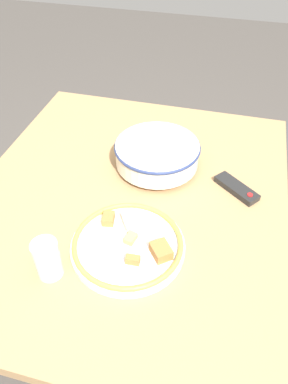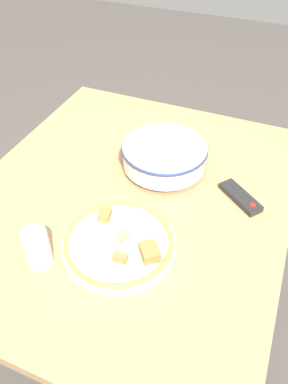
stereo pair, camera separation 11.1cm
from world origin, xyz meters
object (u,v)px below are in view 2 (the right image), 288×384
object	(u,v)px
food_plate	(120,242)
drinking_glass	(37,248)
tv_remote	(240,197)
noodle_bowl	(164,155)

from	to	relation	value
food_plate	drinking_glass	size ratio (longest dim) A/B	2.77
food_plate	tv_remote	size ratio (longest dim) A/B	2.07
noodle_bowl	drinking_glass	world-z (taller)	drinking_glass
tv_remote	drinking_glass	size ratio (longest dim) A/B	1.34
noodle_bowl	drinking_glass	xyz separation A→B (m)	(0.49, -0.16, 0.00)
food_plate	drinking_glass	distance (m)	0.21
tv_remote	food_plate	bearing A→B (deg)	-2.53
noodle_bowl	tv_remote	xyz separation A→B (m)	(0.06, 0.27, -0.04)
tv_remote	drinking_glass	bearing A→B (deg)	-6.99
noodle_bowl	tv_remote	world-z (taller)	noodle_bowl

